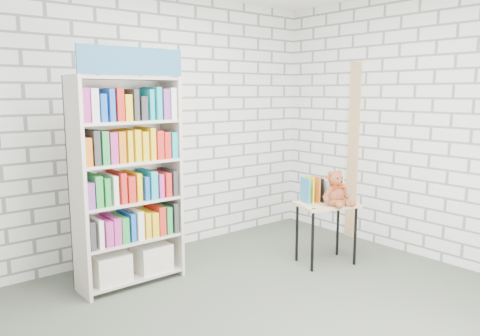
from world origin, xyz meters
TOP-DOWN VIEW (x-y plane):
  - ground at (0.00, 0.00)m, footprint 4.50×4.50m
  - room_shell at (0.00, 0.00)m, footprint 4.52×4.02m
  - bookshelf at (-0.50, 1.36)m, footprint 0.95×0.37m
  - display_table at (1.29, 0.54)m, footprint 0.69×0.57m
  - table_books at (1.31, 0.64)m, footprint 0.45×0.30m
  - teddy_bear at (1.30, 0.44)m, footprint 0.32×0.31m
  - door_trim at (2.23, 0.95)m, footprint 0.05×0.12m

SIDE VIEW (x-z plane):
  - ground at x=0.00m, z-range 0.00..0.00m
  - display_table at x=1.29m, z-range 0.23..0.86m
  - table_books at x=1.31m, z-range 0.63..0.88m
  - teddy_bear at x=1.30m, z-range 0.60..0.95m
  - bookshelf at x=-0.50m, z-range -0.09..2.03m
  - door_trim at x=2.23m, z-range 0.00..2.10m
  - room_shell at x=0.00m, z-range 0.38..3.19m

